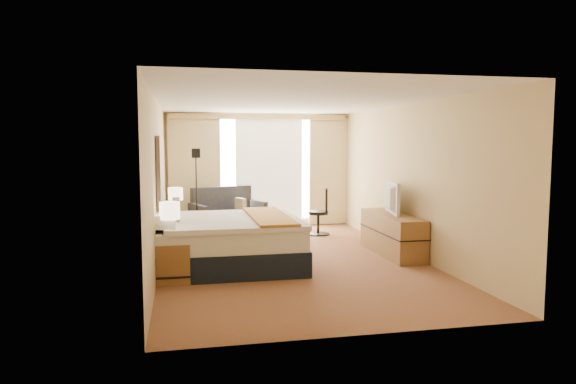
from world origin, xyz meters
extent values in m
cube|color=#5B281A|center=(0.00, 0.00, 0.00)|extent=(4.20, 7.00, 0.02)
cube|color=silver|center=(0.00, 0.00, 2.60)|extent=(4.20, 7.00, 0.02)
cube|color=#D0B97F|center=(0.00, 3.50, 1.30)|extent=(4.20, 0.02, 2.60)
cube|color=#D0B97F|center=(0.00, -3.50, 1.30)|extent=(4.20, 0.02, 2.60)
cube|color=#D0B97F|center=(-2.10, 0.00, 1.30)|extent=(0.02, 7.00, 2.60)
cube|color=#D0B97F|center=(2.10, 0.00, 1.30)|extent=(0.02, 7.00, 2.60)
cube|color=black|center=(-2.06, 0.20, 1.28)|extent=(0.06, 1.85, 1.50)
cube|color=brown|center=(-1.87, -1.05, 0.28)|extent=(0.45, 0.52, 0.55)
cube|color=brown|center=(-1.87, 1.45, 0.28)|extent=(0.45, 0.52, 0.55)
cube|color=brown|center=(1.83, 0.00, 0.35)|extent=(0.50, 1.80, 0.70)
cube|color=white|center=(0.25, 3.47, 1.32)|extent=(2.30, 0.02, 2.30)
cube|color=beige|center=(-1.45, 3.38, 1.27)|extent=(1.15, 0.09, 2.50)
cube|color=beige|center=(1.65, 3.38, 1.27)|extent=(0.90, 0.09, 2.50)
cube|color=white|center=(0.25, 3.43, 1.27)|extent=(1.55, 0.04, 2.50)
cube|color=#D0B97F|center=(0.00, 3.34, 2.52)|extent=(4.00, 0.16, 0.12)
cube|color=black|center=(-1.05, -0.28, 0.19)|extent=(2.23, 2.02, 0.37)
cube|color=white|center=(-1.05, -0.28, 0.53)|extent=(2.18, 1.97, 0.32)
cube|color=white|center=(-0.96, -0.28, 0.72)|extent=(2.04, 2.04, 0.07)
cube|color=#B17B28|center=(-0.39, -0.28, 0.77)|extent=(0.58, 2.04, 0.04)
cube|color=white|center=(-1.97, -0.77, 0.85)|extent=(0.30, 0.83, 0.19)
cube|color=white|center=(-1.97, 0.21, 0.85)|extent=(0.30, 0.83, 0.19)
cube|color=beige|center=(-1.83, -0.28, 0.89)|extent=(0.11, 0.45, 0.38)
cube|color=#522017|center=(-0.75, 2.88, 0.14)|extent=(1.73, 1.32, 0.27)
cube|color=#303136|center=(-0.73, 2.83, 0.36)|extent=(1.57, 1.13, 0.18)
cube|color=#303136|center=(-0.87, 3.19, 0.66)|extent=(1.39, 0.66, 0.60)
cube|color=#303136|center=(-1.42, 2.62, 0.40)|extent=(0.40, 0.81, 0.49)
cube|color=#303136|center=(-0.09, 3.14, 0.40)|extent=(0.40, 0.81, 0.49)
cube|color=beige|center=(-0.48, 2.93, 0.55)|extent=(0.22, 0.39, 0.35)
cube|color=black|center=(-1.44, 2.30, 0.01)|extent=(0.23, 0.23, 0.03)
cylinder|color=black|center=(-1.44, 2.30, 0.84)|extent=(0.03, 0.03, 1.62)
cube|color=black|center=(-1.44, 2.30, 1.72)|extent=(0.17, 0.17, 0.19)
cylinder|color=black|center=(1.07, 2.10, 0.01)|extent=(0.48, 0.48, 0.03)
cylinder|color=black|center=(1.07, 2.10, 0.25)|extent=(0.06, 0.06, 0.43)
cylinder|color=black|center=(1.07, 2.10, 0.47)|extent=(0.42, 0.42, 0.07)
cube|color=black|center=(1.23, 2.05, 0.74)|extent=(0.15, 0.38, 0.48)
cube|color=black|center=(-1.90, -1.13, 0.57)|extent=(0.10, 0.10, 0.04)
cylinder|color=black|center=(-1.90, -1.13, 0.76)|extent=(0.03, 0.03, 0.34)
cylinder|color=#FFEEBF|center=(-1.90, -1.13, 1.01)|extent=(0.27, 0.27, 0.23)
cube|color=black|center=(-1.85, 1.38, 0.57)|extent=(0.09, 0.09, 0.04)
cylinder|color=black|center=(-1.85, 1.38, 0.75)|extent=(0.03, 0.03, 0.33)
cylinder|color=#FFEEBF|center=(-1.85, 1.38, 1.00)|extent=(0.27, 0.27, 0.23)
cube|color=#8FA8DD|center=(-1.75, -0.90, 0.61)|extent=(0.16, 0.16, 0.12)
cube|color=black|center=(-1.81, 1.54, 0.59)|extent=(0.23, 0.21, 0.08)
imported|color=black|center=(1.78, 0.15, 0.98)|extent=(0.31, 0.97, 0.56)
camera|label=1|loc=(-1.74, -8.24, 1.93)|focal=32.00mm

